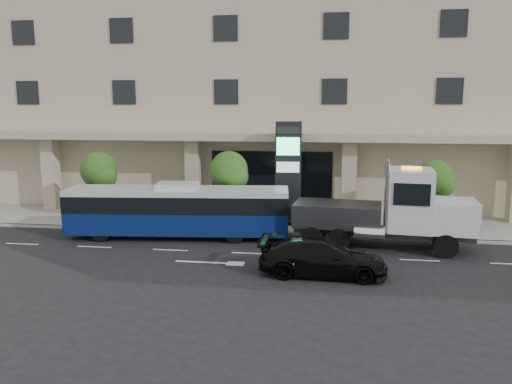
% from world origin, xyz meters
% --- Properties ---
extents(ground, '(120.00, 120.00, 0.00)m').
position_xyz_m(ground, '(0.00, 0.00, 0.00)').
color(ground, black).
rests_on(ground, ground).
extents(sidewalk, '(120.00, 6.00, 0.15)m').
position_xyz_m(sidewalk, '(0.00, 5.00, 0.07)').
color(sidewalk, gray).
rests_on(sidewalk, ground).
extents(curb, '(120.00, 0.30, 0.15)m').
position_xyz_m(curb, '(0.00, 2.00, 0.07)').
color(curb, gray).
rests_on(curb, ground).
extents(convention_center, '(60.00, 17.60, 20.00)m').
position_xyz_m(convention_center, '(-0.00, 15.42, 9.97)').
color(convention_center, tan).
rests_on(convention_center, ground).
extents(tree_left, '(2.27, 2.20, 4.22)m').
position_xyz_m(tree_left, '(-9.97, 3.59, 3.11)').
color(tree_left, '#422B19').
rests_on(tree_left, sidewalk).
extents(tree_mid, '(2.28, 2.20, 4.38)m').
position_xyz_m(tree_mid, '(-1.97, 3.59, 3.26)').
color(tree_mid, '#422B19').
rests_on(tree_mid, sidewalk).
extents(tree_right, '(2.10, 2.00, 4.04)m').
position_xyz_m(tree_right, '(9.53, 3.59, 3.04)').
color(tree_right, '#422B19').
rests_on(tree_right, sidewalk).
extents(city_bus, '(12.08, 3.66, 3.01)m').
position_xyz_m(city_bus, '(-4.30, 0.94, 1.53)').
color(city_bus, black).
rests_on(city_bus, ground).
extents(tow_truck, '(10.07, 3.40, 4.56)m').
position_xyz_m(tow_truck, '(6.84, 0.43, 1.88)').
color(tow_truck, '#2D3033').
rests_on(tow_truck, ground).
extents(black_sedan, '(5.43, 2.32, 1.56)m').
position_xyz_m(black_sedan, '(3.53, -4.18, 0.78)').
color(black_sedan, black).
rests_on(black_sedan, ground).
extents(signage_pylon, '(1.54, 0.66, 6.06)m').
position_xyz_m(signage_pylon, '(1.39, 4.32, 3.23)').
color(signage_pylon, black).
rests_on(signage_pylon, sidewalk).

